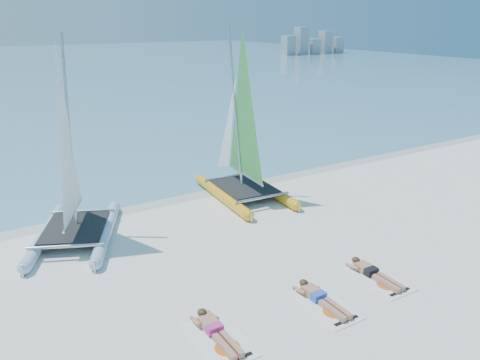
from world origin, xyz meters
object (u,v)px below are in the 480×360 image
object	(u,v)px
towel_b	(324,305)
catamaran_blue	(70,180)
sunbather_a	(215,330)
sunbather_c	(372,272)
towel_c	(377,279)
sunbather_b	(319,297)
towel_a	(220,339)
catamaran_yellow	(239,141)

from	to	relation	value
towel_b	catamaran_blue	bearing A→B (deg)	121.35
sunbather_a	sunbather_c	world-z (taller)	same
towel_c	sunbather_b	bearing A→B (deg)	179.46
sunbather_a	towel_a	bearing A→B (deg)	-90.00
catamaran_blue	towel_c	xyz separation A→B (m)	(6.22, -6.77, -1.89)
sunbather_c	towel_a	bearing A→B (deg)	-178.15
towel_c	sunbather_a	bearing A→B (deg)	177.25
catamaran_blue	towel_b	distance (m)	8.34
towel_b	sunbather_b	size ratio (longest dim) A/B	1.07
towel_a	towel_b	bearing A→B (deg)	-4.32
catamaran_blue	towel_b	size ratio (longest dim) A/B	3.45
towel_c	sunbather_c	bearing A→B (deg)	90.00
catamaran_blue	catamaran_yellow	bearing A→B (deg)	31.10
catamaran_blue	towel_a	distance (m)	7.14
catamaran_yellow	towel_b	size ratio (longest dim) A/B	3.58
catamaran_yellow	towel_b	xyz separation A→B (m)	(-2.26, -7.73, -2.08)
sunbather_a	catamaran_yellow	bearing A→B (deg)	55.42
sunbather_a	sunbather_b	xyz separation A→B (m)	(2.79, -0.21, 0.00)
towel_a	towel_c	xyz separation A→B (m)	(4.78, -0.04, 0.00)
sunbather_a	sunbather_b	world-z (taller)	same
towel_b	sunbather_a	bearing A→B (deg)	171.78
sunbather_b	sunbather_a	bearing A→B (deg)	175.68
sunbather_b	towel_c	xyz separation A→B (m)	(1.99, -0.02, -0.11)
towel_a	sunbather_c	world-z (taller)	sunbather_c
sunbather_c	sunbather_b	bearing A→B (deg)	-175.03
catamaran_yellow	towel_a	xyz separation A→B (m)	(-5.05, -7.51, -2.08)
catamaran_blue	catamaran_yellow	xyz separation A→B (m)	(6.49, 0.79, 0.18)
towel_b	sunbather_b	world-z (taller)	sunbather_b
sunbather_a	towel_c	distance (m)	4.79
sunbather_b	sunbather_c	distance (m)	2.00
catamaran_yellow	towel_b	bearing A→B (deg)	-102.20
catamaran_blue	catamaran_yellow	world-z (taller)	catamaran_yellow
catamaran_yellow	towel_c	world-z (taller)	catamaran_yellow
towel_b	towel_c	xyz separation A→B (m)	(1.99, 0.17, 0.00)
towel_b	towel_c	world-z (taller)	same
towel_a	towel_c	distance (m)	4.78
catamaran_yellow	towel_b	world-z (taller)	catamaran_yellow
catamaran_blue	sunbather_b	bearing A→B (deg)	-33.74
sunbather_b	sunbather_c	xyz separation A→B (m)	(1.99, 0.17, 0.00)
sunbather_c	catamaran_yellow	bearing A→B (deg)	87.91
sunbather_a	towel_c	bearing A→B (deg)	-2.75
towel_b	catamaran_yellow	bearing A→B (deg)	73.69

